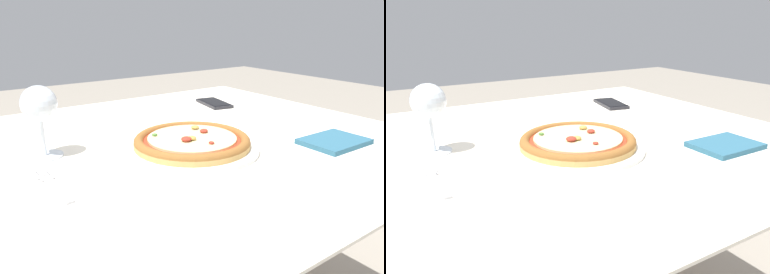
# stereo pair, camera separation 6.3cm
# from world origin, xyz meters

# --- Properties ---
(dining_table) EXTENTS (1.18, 0.99, 0.70)m
(dining_table) POSITION_xyz_m (0.00, 0.00, 0.62)
(dining_table) COLOR #997047
(dining_table) RESTS_ON ground_plane
(pizza_plate) EXTENTS (0.30, 0.30, 0.04)m
(pizza_plate) POSITION_xyz_m (0.01, -0.08, 0.72)
(pizza_plate) COLOR white
(pizza_plate) RESTS_ON dining_table
(fork) EXTENTS (0.03, 0.17, 0.00)m
(fork) POSITION_xyz_m (-0.30, -0.08, 0.71)
(fork) COLOR silver
(fork) RESTS_ON dining_table
(wine_glass_far_left) EXTENTS (0.07, 0.07, 0.15)m
(wine_glass_far_left) POSITION_xyz_m (-0.27, 0.07, 0.81)
(wine_glass_far_left) COLOR silver
(wine_glass_far_left) RESTS_ON dining_table
(cell_phone) EXTENTS (0.10, 0.16, 0.01)m
(cell_phone) POSITION_xyz_m (0.34, 0.24, 0.71)
(cell_phone) COLOR #232328
(cell_phone) RESTS_ON dining_table
(napkin_folded) EXTENTS (0.15, 0.11, 0.01)m
(napkin_folded) POSITION_xyz_m (0.31, -0.24, 0.71)
(napkin_folded) COLOR #2D607A
(napkin_folded) RESTS_ON dining_table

